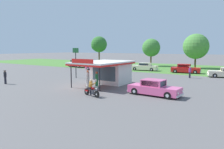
{
  "coord_description": "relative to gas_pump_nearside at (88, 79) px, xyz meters",
  "views": [
    {
      "loc": [
        17.02,
        -18.4,
        4.42
      ],
      "look_at": [
        3.23,
        2.51,
        1.4
      ],
      "focal_mm": 35.09,
      "sensor_mm": 36.0,
      "label": 1
    }
  ],
  "objects": [
    {
      "name": "gas_pump_nearside",
      "position": [
        0.0,
        0.0,
        0.0
      ],
      "size": [
        0.44,
        0.44,
        1.96
      ],
      "color": "slate",
      "rests_on": "ground"
    },
    {
      "name": "motorcycle_with_rider",
      "position": [
        3.32,
        -3.49,
        -0.24
      ],
      "size": [
        2.17,
        0.85,
        1.58
      ],
      "color": "black",
      "rests_on": "ground"
    },
    {
      "name": "roadside_pole_sign",
      "position": [
        -6.6,
        5.2,
        2.16
      ],
      "size": [
        1.1,
        0.12,
        4.45
      ],
      "color": "black",
      "rests_on": "ground"
    },
    {
      "name": "grass_verge_strip",
      "position": [
        -1.2,
        29.41,
        -0.89
      ],
      "size": [
        120.0,
        24.0,
        0.01
      ],
      "primitive_type": "cube",
      "color": "#477A33",
      "rests_on": "ground"
    },
    {
      "name": "service_station_kiosk",
      "position": [
        0.64,
        3.36,
        0.79
      ],
      "size": [
        4.86,
        7.39,
        3.3
      ],
      "color": "silver",
      "rests_on": "ground"
    },
    {
      "name": "bystander_strolling_foreground",
      "position": [
        7.7,
        14.4,
        0.03
      ],
      "size": [
        0.38,
        0.38,
        1.73
      ],
      "color": "black",
      "rests_on": "ground"
    },
    {
      "name": "parked_car_back_row_left",
      "position": [
        -2.66,
        20.84,
        -0.19
      ],
      "size": [
        5.44,
        2.4,
        1.53
      ],
      "color": "beige",
      "rests_on": "ground"
    },
    {
      "name": "bystander_chatting_near_pumps",
      "position": [
        -1.49,
        7.12,
        -0.05
      ],
      "size": [
        0.35,
        0.35,
        1.59
      ],
      "color": "black",
      "rests_on": "ground"
    },
    {
      "name": "parked_car_back_row_far_left",
      "position": [
        -11.16,
        16.32,
        -0.22
      ],
      "size": [
        5.32,
        2.02,
        1.46
      ],
      "color": "#E55993",
      "rests_on": "ground"
    },
    {
      "name": "featured_classic_sedan",
      "position": [
        7.98,
        0.1,
        -0.22
      ],
      "size": [
        5.13,
        2.02,
        1.5
      ],
      "color": "#E55993",
      "rests_on": "ground"
    },
    {
      "name": "tree_oak_left",
      "position": [
        4.56,
        31.61,
        3.91
      ],
      "size": [
        5.54,
        5.54,
        7.59
      ],
      "color": "brown",
      "rests_on": "ground"
    },
    {
      "name": "parked_car_back_row_centre_left",
      "position": [
        5.35,
        20.76,
        -0.17
      ],
      "size": [
        5.32,
        2.43,
        1.6
      ],
      "color": "red",
      "rests_on": "ground"
    },
    {
      "name": "tree_oak_far_left",
      "position": [
        -6.08,
        32.06,
        3.57
      ],
      "size": [
        4.46,
        4.46,
        6.78
      ],
      "color": "brown",
      "rests_on": "ground"
    },
    {
      "name": "gas_pump_offside",
      "position": [
        1.28,
        -0.0,
        -0.05
      ],
      "size": [
        0.44,
        0.44,
        1.87
      ],
      "color": "slate",
      "rests_on": "ground"
    },
    {
      "name": "ground_plane",
      "position": [
        -1.2,
        -0.59,
        -0.9
      ],
      "size": [
        300.0,
        300.0,
        0.0
      ],
      "primitive_type": "plane",
      "color": "#5B5959"
    },
    {
      "name": "tree_oak_far_right",
      "position": [
        -22.51,
        32.06,
        4.54
      ],
      "size": [
        4.58,
        4.58,
        7.82
      ],
      "color": "brown",
      "rests_on": "ground"
    },
    {
      "name": "bystander_admiring_sedan",
      "position": [
        -10.03,
        -3.87,
        0.02
      ],
      "size": [
        0.38,
        0.38,
        1.72
      ],
      "color": "black",
      "rests_on": "ground"
    },
    {
      "name": "parked_car_back_row_right",
      "position": [
        -19.29,
        19.24,
        -0.16
      ],
      "size": [
        5.49,
        2.84,
        1.59
      ],
      "color": "black",
      "rests_on": "ground"
    }
  ]
}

